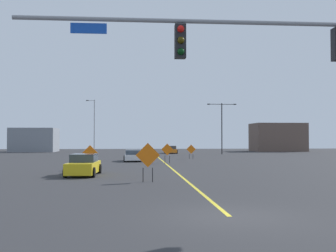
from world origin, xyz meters
The scene contains 14 objects.
ground centered at (0.00, 0.00, 0.00)m, with size 168.10×168.10×0.00m, color #2D2D30.
road_centre_stripe centered at (0.00, 46.69, 0.00)m, with size 0.16×93.39×0.01m.
traffic_signal_assembly centered at (3.23, -0.01, 5.00)m, with size 15.38×0.44×6.45m.
street_lamp_near_right centered at (10.41, 49.96, 4.77)m, with size 4.55×0.24×7.90m.
street_lamp_mid_left centered at (-10.78, 65.29, 5.28)m, with size 1.60×0.24×9.75m.
construction_sign_left_shoulder centered at (-2.23, 10.41, 1.39)m, with size 1.37×0.17×2.18m.
construction_sign_median_far centered at (0.18, 27.42, 1.24)m, with size 1.16×0.11×1.94m.
construction_sign_right_shoulder centered at (3.67, 35.82, 1.06)m, with size 1.11×0.14×1.71m.
construction_sign_left_lane centered at (-6.43, 19.48, 1.20)m, with size 1.24×0.16×1.92m.
car_yellow_near centered at (-6.34, 14.86, 0.65)m, with size 2.09×4.46×1.40m.
car_white_far centered at (-3.10, 31.61, 0.58)m, with size 2.20×4.32×1.20m.
car_orange_mid centered at (2.83, 54.27, 0.59)m, with size 2.20×4.40×1.25m.
roadside_building_west centered at (-21.52, 64.55, 2.18)m, with size 7.94×6.33×4.35m.
roadside_building_east centered at (24.24, 64.00, 2.67)m, with size 9.52×6.61×5.34m.
Camera 1 is at (-2.92, -12.56, 2.42)m, focal length 43.79 mm.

